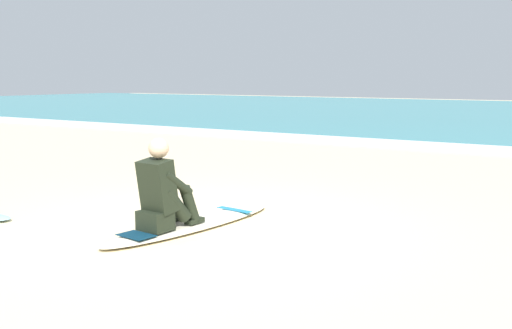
# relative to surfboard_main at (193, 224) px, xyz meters

# --- Properties ---
(ground_plane) EXTENTS (80.00, 80.00, 0.00)m
(ground_plane) POSITION_rel_surfboard_main_xyz_m (0.10, 0.07, -0.04)
(ground_plane) COLOR beige
(breaking_foam) EXTENTS (80.00, 0.90, 0.11)m
(breaking_foam) POSITION_rel_surfboard_main_xyz_m (0.10, 8.67, 0.02)
(breaking_foam) COLOR white
(breaking_foam) RESTS_ON ground
(surfboard_main) EXTENTS (0.77, 2.53, 0.08)m
(surfboard_main) POSITION_rel_surfboard_main_xyz_m (0.00, 0.00, 0.00)
(surfboard_main) COLOR #EFE5C6
(surfboard_main) RESTS_ON ground
(surfer_seated) EXTENTS (0.40, 0.72, 0.95)m
(surfer_seated) POSITION_rel_surfboard_main_xyz_m (-0.05, -0.42, 0.40)
(surfer_seated) COLOR black
(surfer_seated) RESTS_ON surfboard_main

